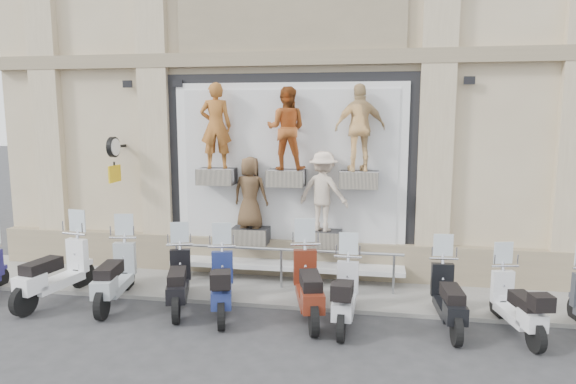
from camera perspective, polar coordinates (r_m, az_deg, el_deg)
name	(u,v)px	position (r m, az deg, el deg)	size (l,w,h in m)	color
ground	(259,330)	(9.15, -3.19, -15.07)	(90.00, 90.00, 0.00)	#303033
sidewalk	(282,288)	(11.05, -0.65, -10.58)	(16.00, 2.20, 0.08)	gray
building	(314,32)	(15.44, 2.85, 17.29)	(14.00, 8.60, 12.00)	beige
shop_vitrine	(292,171)	(11.11, 0.42, 2.33)	(5.60, 0.93, 4.30)	black
guard_rail	(281,270)	(10.82, -0.76, -8.62)	(5.06, 0.10, 0.93)	#9EA0A5
clock_sign_bracket	(114,154)	(12.15, -18.77, 4.06)	(0.10, 0.80, 1.02)	black
scooter_b	(54,259)	(11.12, -24.59, -6.80)	(0.62, 2.13, 1.73)	white
scooter_c	(114,263)	(10.54, -18.73, -7.48)	(0.60, 2.05, 1.67)	#9CA4A9
scooter_d	(178,269)	(10.01, -12.12, -8.39)	(0.56, 1.92, 1.56)	black
scooter_e	(222,272)	(9.62, -7.39, -8.86)	(0.57, 1.96, 1.59)	navy
scooter_f	(309,273)	(9.34, 2.32, -8.95)	(0.61, 2.11, 1.71)	#5E1E10
scooter_g	(345,283)	(9.13, 6.38, -10.04)	(0.55, 1.88, 1.52)	#B9BAC1
scooter_h	(449,286)	(9.36, 17.45, -9.91)	(0.55, 1.88, 1.53)	black
scooter_i	(518,293)	(9.51, 24.15, -10.22)	(0.52, 1.79, 1.45)	silver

